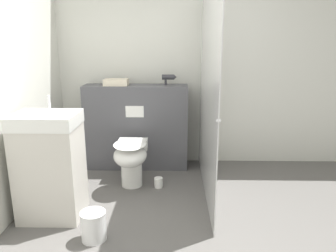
# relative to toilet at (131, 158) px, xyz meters

# --- Properties ---
(ground_plane) EXTENTS (12.00, 12.00, 0.00)m
(ground_plane) POSITION_rel_toilet_xyz_m (0.44, -1.09, -0.34)
(ground_plane) COLOR #565451
(wall_back) EXTENTS (8.00, 0.06, 2.50)m
(wall_back) POSITION_rel_toilet_xyz_m (0.44, 0.86, 0.91)
(wall_back) COLOR silver
(wall_back) RESTS_ON ground_plane
(partition_panel) EXTENTS (1.29, 0.31, 1.07)m
(partition_panel) POSITION_rel_toilet_xyz_m (-0.00, 0.61, 0.20)
(partition_panel) COLOR #4C4C51
(partition_panel) RESTS_ON ground_plane
(shower_glass) EXTENTS (0.04, 1.81, 2.10)m
(shower_glass) POSITION_rel_toilet_xyz_m (0.82, -0.07, 0.71)
(shower_glass) COLOR silver
(shower_glass) RESTS_ON ground_plane
(toilet) EXTENTS (0.36, 0.57, 0.53)m
(toilet) POSITION_rel_toilet_xyz_m (0.00, 0.00, 0.00)
(toilet) COLOR white
(toilet) RESTS_ON ground_plane
(sink_vanity) EXTENTS (0.56, 0.45, 1.13)m
(sink_vanity) POSITION_rel_toilet_xyz_m (-0.65, -0.64, 0.16)
(sink_vanity) COLOR beige
(sink_vanity) RESTS_ON ground_plane
(hair_drier) EXTENTS (0.18, 0.06, 0.13)m
(hair_drier) POSITION_rel_toilet_xyz_m (0.41, 0.62, 0.82)
(hair_drier) COLOR #2D2D33
(hair_drier) RESTS_ON partition_panel
(folded_towel) EXTENTS (0.29, 0.19, 0.08)m
(folded_towel) POSITION_rel_toilet_xyz_m (-0.24, 0.59, 0.77)
(folded_towel) COLOR beige
(folded_towel) RESTS_ON partition_panel
(spare_toilet_roll) EXTENTS (0.09, 0.09, 0.11)m
(spare_toilet_roll) POSITION_rel_toilet_xyz_m (0.31, -0.01, -0.28)
(spare_toilet_roll) COLOR white
(spare_toilet_roll) RESTS_ON ground_plane
(waste_bin) EXTENTS (0.21, 0.21, 0.25)m
(waste_bin) POSITION_rel_toilet_xyz_m (-0.18, -1.02, -0.21)
(waste_bin) COLOR silver
(waste_bin) RESTS_ON ground_plane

